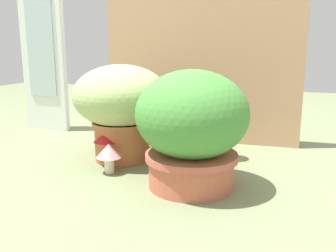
{
  "coord_description": "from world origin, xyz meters",
  "views": [
    {
      "loc": [
        0.52,
        -1.38,
        0.51
      ],
      "look_at": [
        0.08,
        0.05,
        0.18
      ],
      "focal_mm": 38.85,
      "sensor_mm": 36.0,
      "label": 1
    }
  ],
  "objects_px": {
    "leafy_planter": "(192,127)",
    "mushroom_ornament_red": "(107,140)",
    "mushroom_ornament_pink": "(109,153)",
    "grass_planter": "(121,104)",
    "cat": "(199,133)"
  },
  "relations": [
    {
      "from": "grass_planter",
      "to": "cat",
      "type": "bearing_deg",
      "value": 18.32
    },
    {
      "from": "leafy_planter",
      "to": "mushroom_ornament_red",
      "type": "xyz_separation_m",
      "value": [
        -0.41,
        0.13,
        -0.11
      ]
    },
    {
      "from": "grass_planter",
      "to": "cat",
      "type": "xyz_separation_m",
      "value": [
        0.33,
        0.11,
        -0.13
      ]
    },
    {
      "from": "mushroom_ornament_pink",
      "to": "cat",
      "type": "bearing_deg",
      "value": 43.64
    },
    {
      "from": "grass_planter",
      "to": "mushroom_ornament_pink",
      "type": "distance_m",
      "value": 0.25
    },
    {
      "from": "grass_planter",
      "to": "leafy_planter",
      "type": "bearing_deg",
      "value": -31.15
    },
    {
      "from": "mushroom_ornament_red",
      "to": "mushroom_ornament_pink",
      "type": "relative_size",
      "value": 1.27
    },
    {
      "from": "cat",
      "to": "leafy_planter",
      "type": "bearing_deg",
      "value": -82.11
    },
    {
      "from": "grass_planter",
      "to": "mushroom_ornament_red",
      "type": "bearing_deg",
      "value": -106.62
    },
    {
      "from": "leafy_planter",
      "to": "mushroom_ornament_red",
      "type": "height_order",
      "value": "leafy_planter"
    },
    {
      "from": "leafy_planter",
      "to": "cat",
      "type": "distance_m",
      "value": 0.36
    },
    {
      "from": "grass_planter",
      "to": "leafy_planter",
      "type": "xyz_separation_m",
      "value": [
        0.38,
        -0.23,
        -0.03
      ]
    },
    {
      "from": "leafy_planter",
      "to": "mushroom_ornament_pink",
      "type": "distance_m",
      "value": 0.38
    },
    {
      "from": "mushroom_ornament_red",
      "to": "mushroom_ornament_pink",
      "type": "bearing_deg",
      "value": -58.89
    },
    {
      "from": "cat",
      "to": "mushroom_ornament_pink",
      "type": "relative_size",
      "value": 3.19
    }
  ]
}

